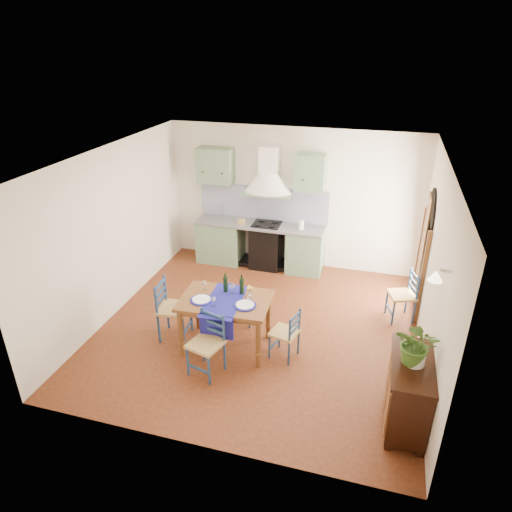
{
  "coord_description": "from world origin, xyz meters",
  "views": [
    {
      "loc": [
        1.66,
        -5.99,
        4.32
      ],
      "look_at": [
        -0.13,
        0.3,
        1.14
      ],
      "focal_mm": 32.0,
      "sensor_mm": 36.0,
      "label": 1
    }
  ],
  "objects_px": {
    "sideboard": "(408,391)",
    "dining_table": "(225,305)",
    "chair_near": "(207,343)",
    "potted_plant": "(417,344)"
  },
  "relations": [
    {
      "from": "sideboard",
      "to": "potted_plant",
      "type": "bearing_deg",
      "value": -135.12
    },
    {
      "from": "potted_plant",
      "to": "sideboard",
      "type": "bearing_deg",
      "value": 44.88
    },
    {
      "from": "chair_near",
      "to": "potted_plant",
      "type": "bearing_deg",
      "value": -5.59
    },
    {
      "from": "sideboard",
      "to": "dining_table",
      "type": "bearing_deg",
      "value": 161.43
    },
    {
      "from": "chair_near",
      "to": "sideboard",
      "type": "height_order",
      "value": "sideboard"
    },
    {
      "from": "dining_table",
      "to": "sideboard",
      "type": "relative_size",
      "value": 1.29
    },
    {
      "from": "dining_table",
      "to": "chair_near",
      "type": "bearing_deg",
      "value": -95.76
    },
    {
      "from": "sideboard",
      "to": "potted_plant",
      "type": "height_order",
      "value": "potted_plant"
    },
    {
      "from": "chair_near",
      "to": "potted_plant",
      "type": "height_order",
      "value": "potted_plant"
    },
    {
      "from": "dining_table",
      "to": "potted_plant",
      "type": "distance_m",
      "value": 2.78
    }
  ]
}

